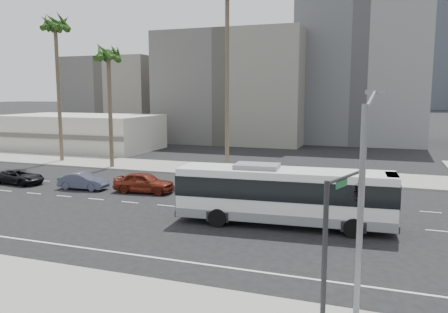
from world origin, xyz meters
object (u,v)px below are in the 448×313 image
at_px(car_a, 144,182).
at_px(palm_mid, 108,57).
at_px(streetlight_corner, 363,194).
at_px(traffic_signal, 355,193).
at_px(car_b, 83,181).
at_px(city_bus, 284,194).
at_px(car_c, 20,177).
at_px(palm_far, 55,27).

distance_m(car_a, palm_mid, 17.49).
distance_m(streetlight_corner, traffic_signal, 1.19).
relative_size(car_a, car_b, 1.18).
relative_size(city_bus, traffic_signal, 2.53).
distance_m(city_bus, traffic_signal, 10.80).
height_order(streetlight_corner, traffic_signal, streetlight_corner).
xyz_separation_m(car_b, palm_mid, (-3.96, 10.28, 11.27)).
relative_size(city_bus, car_b, 3.14).
bearing_deg(car_a, car_c, 87.98).
height_order(car_c, streetlight_corner, streetlight_corner).
distance_m(car_b, traffic_signal, 27.15).
bearing_deg(car_a, city_bus, -117.49).
distance_m(city_bus, car_c, 25.56).
height_order(city_bus, palm_mid, palm_mid).
height_order(palm_mid, palm_far, palm_far).
height_order(car_a, traffic_signal, traffic_signal).
height_order(car_a, palm_far, palm_far).
xyz_separation_m(city_bus, traffic_signal, (4.66, -9.44, 2.40)).
distance_m(palm_mid, palm_far, 9.28).
relative_size(city_bus, palm_far, 0.77).
height_order(traffic_signal, palm_far, palm_far).
bearing_deg(traffic_signal, car_b, 166.95).
height_order(car_c, palm_far, palm_far).
distance_m(car_c, palm_far, 20.10).
height_order(traffic_signal, palm_mid, palm_mid).
bearing_deg(streetlight_corner, car_b, 150.40).
bearing_deg(car_c, car_a, -82.57).
height_order(car_c, palm_mid, palm_mid).
bearing_deg(car_c, car_b, -85.51).
bearing_deg(streetlight_corner, palm_far, 145.88).
bearing_deg(traffic_signal, palm_mid, 156.31).
xyz_separation_m(car_b, palm_far, (-12.25, 12.23, 14.95)).
bearing_deg(car_b, car_a, -86.78).
distance_m(car_a, streetlight_corner, 24.07).
xyz_separation_m(car_c, traffic_signal, (29.77, -14.05, 3.74)).
distance_m(car_b, streetlight_corner, 28.04).
height_order(car_b, streetlight_corner, streetlight_corner).
relative_size(traffic_signal, palm_far, 0.31).
height_order(car_b, traffic_signal, traffic_signal).
bearing_deg(car_b, palm_mid, 17.61).
xyz_separation_m(car_a, streetlight_corner, (17.73, -15.84, 3.76)).
bearing_deg(traffic_signal, car_a, 158.32).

